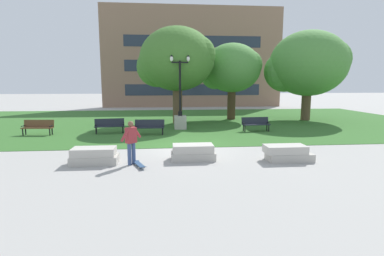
{
  "coord_description": "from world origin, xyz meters",
  "views": [
    {
      "loc": [
        -1.04,
        -14.25,
        3.19
      ],
      "look_at": [
        0.15,
        -1.4,
        1.2
      ],
      "focal_mm": 28.0,
      "sensor_mm": 36.0,
      "label": 1
    }
  ],
  "objects": [
    {
      "name": "lamp_post_center",
      "position": [
        0.02,
        5.93,
        1.03
      ],
      "size": [
        1.32,
        0.8,
        4.95
      ],
      "color": "#ADA89E",
      "rests_on": "grass_lawn"
    },
    {
      "name": "person_skateboarder",
      "position": [
        -2.34,
        -2.75,
        0.97
      ],
      "size": [
        0.74,
        1.01,
        1.71
      ],
      "color": "#384C7A",
      "rests_on": "ground"
    },
    {
      "name": "park_bench_far_right",
      "position": [
        -8.66,
        4.37,
        0.54
      ],
      "size": [
        1.84,
        0.67,
        0.9
      ],
      "color": "brown",
      "rests_on": "grass_lawn"
    },
    {
      "name": "concrete_block_center",
      "position": [
        -3.81,
        -2.49,
        0.31
      ],
      "size": [
        1.8,
        0.9,
        0.64
      ],
      "color": "#B2ADA3",
      "rests_on": "ground"
    },
    {
      "name": "park_bench_near_left",
      "position": [
        -1.96,
        3.89,
        0.54
      ],
      "size": [
        1.83,
        0.64,
        0.9
      ],
      "color": "#1E232D",
      "rests_on": "grass_lawn"
    },
    {
      "name": "skateboard",
      "position": [
        -2.0,
        -3.12,
        0.09
      ],
      "size": [
        0.55,
        1.02,
        0.14
      ],
      "color": "#2D4C75",
      "rests_on": "ground"
    },
    {
      "name": "concrete_block_left",
      "position": [
        0.11,
        -2.24,
        0.31
      ],
      "size": [
        1.8,
        0.9,
        0.64
      ],
      "color": "#B2ADA3",
      "rests_on": "ground"
    },
    {
      "name": "park_bench_near_right",
      "position": [
        -4.47,
        4.61,
        0.54
      ],
      "size": [
        1.86,
        0.78,
        0.9
      ],
      "color": "#1E232D",
      "rests_on": "grass_lawn"
    },
    {
      "name": "park_bench_far_left",
      "position": [
        4.85,
        4.53,
        0.54
      ],
      "size": [
        1.83,
        0.63,
        0.9
      ],
      "color": "#1E232D",
      "rests_on": "grass_lawn"
    },
    {
      "name": "grass_lawn",
      "position": [
        0.0,
        10.0,
        0.01
      ],
      "size": [
        40.0,
        20.0,
        0.02
      ],
      "primitive_type": "cube",
      "color": "#336628",
      "rests_on": "ground"
    },
    {
      "name": "building_facade_distant",
      "position": [
        2.67,
        24.5,
        6.29
      ],
      "size": [
        22.89,
        1.03,
        12.59
      ],
      "color": "#8E6B56",
      "rests_on": "ground"
    },
    {
      "name": "tree_near_right",
      "position": [
        4.6,
        10.89,
        4.29
      ],
      "size": [
        5.03,
        4.79,
        6.38
      ],
      "color": "#42301E",
      "rests_on": "grass_lawn"
    },
    {
      "name": "ground_plane",
      "position": [
        0.0,
        0.0,
        0.0
      ],
      "size": [
        140.0,
        140.0,
        0.0
      ],
      "primitive_type": "plane",
      "color": "#A3A09B"
    },
    {
      "name": "concrete_block_right",
      "position": [
        3.94,
        -2.74,
        0.31
      ],
      "size": [
        1.92,
        0.9,
        0.64
      ],
      "color": "#B2ADA3",
      "rests_on": "ground"
    },
    {
      "name": "tree_near_left",
      "position": [
        -0.1,
        8.83,
        4.82
      ],
      "size": [
        5.92,
        5.63,
        7.28
      ],
      "color": "brown",
      "rests_on": "grass_lawn"
    },
    {
      "name": "tree_far_left",
      "position": [
        10.69,
        9.81,
        4.61
      ],
      "size": [
        6.55,
        6.24,
        7.32
      ],
      "color": "brown",
      "rests_on": "grass_lawn"
    }
  ]
}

